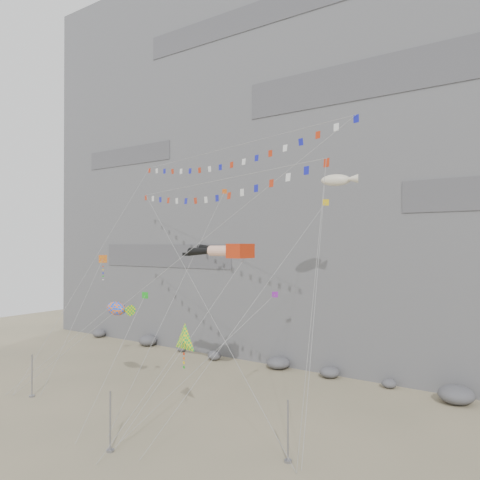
{
  "coord_description": "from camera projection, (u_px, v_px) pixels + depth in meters",
  "views": [
    {
      "loc": [
        25.52,
        -27.22,
        13.57
      ],
      "look_at": [
        0.46,
        9.0,
        13.94
      ],
      "focal_mm": 35.0,
      "sensor_mm": 36.0,
      "label": 1
    }
  ],
  "objects": [
    {
      "name": "flag_banner_upper",
      "position": [
        226.0,
        149.0,
        44.02
      ],
      "size": [
        28.76,
        16.74,
        29.53
      ],
      "color": "red",
      "rests_on": "ground"
    },
    {
      "name": "flag_banner_lower",
      "position": [
        211.0,
        182.0,
        39.8
      ],
      "size": [
        25.29,
        11.39,
        23.15
      ],
      "color": "red",
      "rests_on": "ground"
    },
    {
      "name": "delta_kite",
      "position": [
        184.0,
        341.0,
        34.22
      ],
      "size": [
        2.62,
        7.82,
        9.73
      ],
      "color": "yellow",
      "rests_on": "ground"
    },
    {
      "name": "blimp_windsock",
      "position": [
        336.0,
        181.0,
        39.88
      ],
      "size": [
        5.04,
        13.61,
        22.87
      ],
      "color": "beige",
      "rests_on": "ground"
    },
    {
      "name": "ground",
      "position": [
        170.0,
        416.0,
        36.79
      ],
      "size": [
        120.0,
        120.0,
        0.0
      ],
      "primitive_type": "plane",
      "color": "tan",
      "rests_on": "ground"
    },
    {
      "name": "legs_kite",
      "position": [
        223.0,
        251.0,
        40.36
      ],
      "size": [
        6.88,
        13.23,
        17.66
      ],
      "rotation": [
        0.0,
        0.0,
        -0.05
      ],
      "color": "red",
      "rests_on": "ground"
    },
    {
      "name": "anchor_pole_left",
      "position": [
        32.0,
        376.0,
        41.39
      ],
      "size": [
        0.12,
        0.12,
        3.76
      ],
      "primitive_type": "cylinder",
      "color": "gray",
      "rests_on": "ground"
    },
    {
      "name": "fish_windsock",
      "position": [
        116.0,
        309.0,
        42.55
      ],
      "size": [
        9.49,
        7.34,
        12.35
      ],
      "color": "orange",
      "rests_on": "ground"
    },
    {
      "name": "anchor_pole_right",
      "position": [
        288.0,
        431.0,
        29.02
      ],
      "size": [
        0.12,
        0.12,
        3.86
      ],
      "primitive_type": "cylinder",
      "color": "gray",
      "rests_on": "ground"
    },
    {
      "name": "small_kite_c",
      "position": [
        144.0,
        297.0,
        39.54
      ],
      "size": [
        2.71,
        9.04,
        12.6
      ],
      "color": "#18A21C",
      "rests_on": "ground"
    },
    {
      "name": "cliff",
      "position": [
        334.0,
        160.0,
        63.32
      ],
      "size": [
        80.0,
        28.0,
        50.0
      ],
      "primitive_type": "cube",
      "color": "slate",
      "rests_on": "ground"
    },
    {
      "name": "harlequin_kite",
      "position": [
        103.0,
        260.0,
        46.55
      ],
      "size": [
        1.72,
        7.19,
        13.57
      ],
      "color": "red",
      "rests_on": "ground"
    },
    {
      "name": "anchor_pole_center",
      "position": [
        110.0,
        421.0,
        30.5
      ],
      "size": [
        0.12,
        0.12,
        3.95
      ],
      "primitive_type": "cylinder",
      "color": "gray",
      "rests_on": "ground"
    },
    {
      "name": "small_kite_b",
      "position": [
        272.0,
        297.0,
        37.57
      ],
      "size": [
        6.34,
        11.77,
        15.68
      ],
      "color": "purple",
      "rests_on": "ground"
    },
    {
      "name": "small_kite_d",
      "position": [
        322.0,
        208.0,
        36.04
      ],
      "size": [
        7.29,
        13.7,
        22.28
      ],
      "color": "gold",
      "rests_on": "ground"
    },
    {
      "name": "talus_boulders",
      "position": [
        278.0,
        363.0,
        50.78
      ],
      "size": [
        60.0,
        3.0,
        1.2
      ],
      "primitive_type": null,
      "color": "#5A5A5F",
      "rests_on": "ground"
    },
    {
      "name": "small_kite_a",
      "position": [
        222.0,
        197.0,
        45.63
      ],
      "size": [
        1.72,
        15.85,
        24.17
      ],
      "color": "#E45813",
      "rests_on": "ground"
    }
  ]
}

